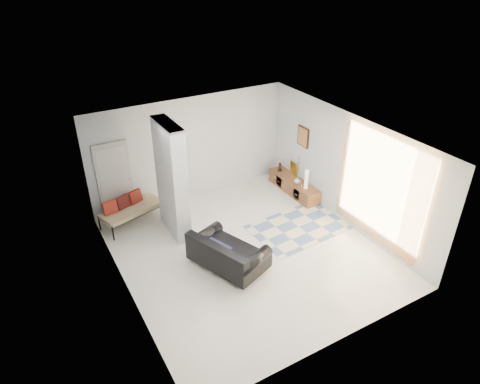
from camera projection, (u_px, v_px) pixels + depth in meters
floor at (248, 251)px, 9.81m from camera, size 6.00×6.00×0.00m
ceiling at (249, 138)px, 8.41m from camera, size 6.00×6.00×0.00m
wall_back at (191, 149)px, 11.36m from camera, size 6.00×0.00×6.00m
wall_front at (344, 282)px, 6.85m from camera, size 6.00×0.00×6.00m
wall_left at (121, 237)px, 7.93m from camera, size 0.00×6.00×6.00m
wall_right at (346, 170)px, 10.29m from camera, size 0.00×6.00×6.00m
partition_column at (172, 180)px, 9.84m from camera, size 0.35×1.20×2.80m
hallway_door at (115, 180)px, 10.62m from camera, size 0.85×0.06×2.04m
curtain at (380, 189)px, 9.37m from camera, size 0.00×2.55×2.55m
wall_art at (303, 137)px, 11.43m from camera, size 0.04×0.45×0.55m
media_console at (294, 186)px, 12.07m from camera, size 0.45×1.89×0.80m
loveseat at (226, 254)px, 9.16m from camera, size 1.49×1.89×0.76m
daybed at (130, 208)px, 10.62m from camera, size 1.67×1.05×0.77m
area_rug at (299, 227)px, 10.64m from camera, size 2.42×1.69×0.01m
cylinder_lamp at (306, 179)px, 11.41m from camera, size 0.10×0.10×0.53m
bronze_figurine at (280, 167)px, 12.38m from camera, size 0.14×0.14×0.26m
vase at (297, 180)px, 11.75m from camera, size 0.19×0.19×0.18m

